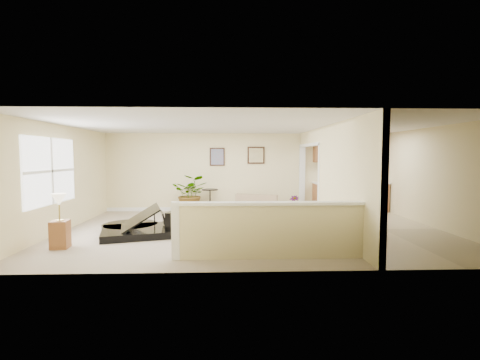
{
  "coord_description": "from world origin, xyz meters",
  "views": [
    {
      "loc": [
        -0.6,
        -8.22,
        1.78
      ],
      "look_at": [
        -0.31,
        0.4,
        1.18
      ],
      "focal_mm": 26.0,
      "sensor_mm": 36.0,
      "label": 1
    }
  ],
  "objects_px": {
    "loveseat": "(254,205)",
    "palm_plant": "(191,194)",
    "piano_bench": "(180,222)",
    "small_plant": "(294,206)",
    "piano": "(137,208)",
    "accent_table": "(210,198)",
    "lamp_stand": "(60,225)"
  },
  "relations": [
    {
      "from": "loveseat",
      "to": "palm_plant",
      "type": "distance_m",
      "value": 2.0
    },
    {
      "from": "piano_bench",
      "to": "loveseat",
      "type": "xyz_separation_m",
      "value": [
        1.89,
        2.61,
        0.02
      ]
    },
    {
      "from": "piano_bench",
      "to": "small_plant",
      "type": "bearing_deg",
      "value": 40.96
    },
    {
      "from": "piano",
      "to": "loveseat",
      "type": "xyz_separation_m",
      "value": [
        2.87,
        2.6,
        -0.31
      ]
    },
    {
      "from": "piano",
      "to": "accent_table",
      "type": "height_order",
      "value": "piano"
    },
    {
      "from": "loveseat",
      "to": "accent_table",
      "type": "bearing_deg",
      "value": -174.27
    },
    {
      "from": "loveseat",
      "to": "accent_table",
      "type": "relative_size",
      "value": 2.13
    },
    {
      "from": "accent_table",
      "to": "lamp_stand",
      "type": "height_order",
      "value": "lamp_stand"
    },
    {
      "from": "loveseat",
      "to": "lamp_stand",
      "type": "xyz_separation_m",
      "value": [
        -4.03,
        -3.81,
        0.16
      ]
    },
    {
      "from": "palm_plant",
      "to": "small_plant",
      "type": "relative_size",
      "value": 2.2
    },
    {
      "from": "loveseat",
      "to": "accent_table",
      "type": "xyz_separation_m",
      "value": [
        -1.36,
        0.33,
        0.18
      ]
    },
    {
      "from": "small_plant",
      "to": "palm_plant",
      "type": "bearing_deg",
      "value": 176.39
    },
    {
      "from": "palm_plant",
      "to": "small_plant",
      "type": "bearing_deg",
      "value": -3.61
    },
    {
      "from": "piano_bench",
      "to": "palm_plant",
      "type": "height_order",
      "value": "palm_plant"
    },
    {
      "from": "piano_bench",
      "to": "loveseat",
      "type": "relative_size",
      "value": 0.51
    },
    {
      "from": "palm_plant",
      "to": "lamp_stand",
      "type": "distance_m",
      "value": 4.64
    },
    {
      "from": "piano",
      "to": "piano_bench",
      "type": "distance_m",
      "value": 1.03
    },
    {
      "from": "piano_bench",
      "to": "palm_plant",
      "type": "relative_size",
      "value": 0.66
    },
    {
      "from": "piano_bench",
      "to": "palm_plant",
      "type": "bearing_deg",
      "value": 91.06
    },
    {
      "from": "piano_bench",
      "to": "lamp_stand",
      "type": "distance_m",
      "value": 2.46
    },
    {
      "from": "piano_bench",
      "to": "palm_plant",
      "type": "distance_m",
      "value": 2.96
    },
    {
      "from": "small_plant",
      "to": "piano_bench",
      "type": "bearing_deg",
      "value": -139.04
    },
    {
      "from": "palm_plant",
      "to": "piano_bench",
      "type": "bearing_deg",
      "value": -88.94
    },
    {
      "from": "piano",
      "to": "lamp_stand",
      "type": "bearing_deg",
      "value": -149.4
    },
    {
      "from": "piano",
      "to": "palm_plant",
      "type": "height_order",
      "value": "piano"
    },
    {
      "from": "piano",
      "to": "lamp_stand",
      "type": "relative_size",
      "value": 1.93
    },
    {
      "from": "lamp_stand",
      "to": "small_plant",
      "type": "bearing_deg",
      "value": 36.66
    },
    {
      "from": "piano",
      "to": "palm_plant",
      "type": "relative_size",
      "value": 1.71
    },
    {
      "from": "piano_bench",
      "to": "accent_table",
      "type": "height_order",
      "value": "accent_table"
    },
    {
      "from": "piano",
      "to": "loveseat",
      "type": "relative_size",
      "value": 1.3
    },
    {
      "from": "loveseat",
      "to": "small_plant",
      "type": "xyz_separation_m",
      "value": [
        1.27,
        0.13,
        -0.06
      ]
    },
    {
      "from": "lamp_stand",
      "to": "piano_bench",
      "type": "bearing_deg",
      "value": 29.32
    }
  ]
}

